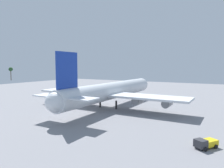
{
  "coord_description": "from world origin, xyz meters",
  "views": [
    {
      "loc": [
        -71.02,
        -40.73,
        16.12
      ],
      "look_at": [
        0.0,
        0.0,
        9.0
      ],
      "focal_mm": 33.9,
      "sensor_mm": 36.0,
      "label": 1
    }
  ],
  "objects": [
    {
      "name": "ground_plane",
      "position": [
        0.0,
        0.0,
        0.0
      ],
      "size": [
        266.47,
        266.47,
        0.0
      ],
      "primitive_type": "plane",
      "color": "gray"
    },
    {
      "name": "cargo_airplane",
      "position": [
        -0.27,
        0.0,
        6.3
      ],
      "size": [
        66.62,
        60.35,
        20.0
      ],
      "color": "silver",
      "rests_on": "ground_plane"
    },
    {
      "name": "cargo_loader",
      "position": [
        -27.09,
        -36.62,
        1.02
      ],
      "size": [
        5.13,
        4.38,
        1.92
      ],
      "color": "#333338",
      "rests_on": "ground_plane"
    },
    {
      "name": "safety_cone_nose",
      "position": [
        29.98,
        0.71,
        0.35
      ],
      "size": [
        0.5,
        0.5,
        0.71
      ],
      "primitive_type": "cone",
      "color": "orange",
      "rests_on": "ground_plane"
    }
  ]
}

